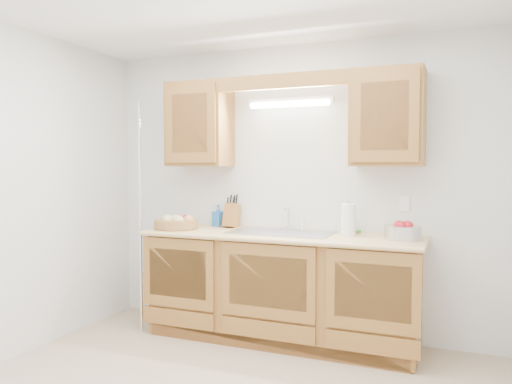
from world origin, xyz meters
The scene contains 17 objects.
room centered at (0.00, 0.00, 1.25)m, with size 3.52×3.50×2.50m.
base_cabinets centered at (0.00, 1.20, 0.44)m, with size 2.20×0.60×0.86m, color olive.
countertop centered at (0.00, 1.19, 0.88)m, with size 2.30×0.63×0.04m, color tan.
upper_cabinet_left centered at (-0.83, 1.33, 1.83)m, with size 0.55×0.33×0.75m, color olive.
upper_cabinet_right centered at (0.83, 1.33, 1.83)m, with size 0.55×0.33×0.75m, color olive.
valance centered at (0.00, 1.19, 2.14)m, with size 2.20×0.05×0.12m, color olive.
fluorescent_fixture centered at (0.00, 1.42, 2.00)m, with size 0.76×0.08×0.08m.
sink centered at (0.00, 1.21, 0.83)m, with size 0.84×0.46×0.36m.
wire_shelf_pole centered at (-1.20, 0.94, 1.00)m, with size 0.03×0.03×2.00m, color silver.
outlet_plate centered at (0.95, 1.49, 1.15)m, with size 0.08×0.01×0.12m, color white.
fruit_basket centered at (-0.95, 1.12, 0.95)m, with size 0.41×0.41×0.12m.
knife_block centered at (-0.54, 1.39, 1.01)m, with size 0.12×0.18×0.31m.
orange_canister centered at (-0.54, 1.44, 1.00)m, with size 0.07×0.07×0.20m.
soap_bottle centered at (-0.70, 1.44, 1.00)m, with size 0.09×0.09×0.19m, color blue.
sponge centered at (0.54, 1.44, 0.91)m, with size 0.14×0.10×0.03m.
paper_towel centered at (0.54, 1.29, 1.02)m, with size 0.14×0.14×0.30m.
apple_bowl centered at (0.97, 1.20, 0.96)m, with size 0.28×0.28×0.14m.
Camera 1 is at (1.37, -2.66, 1.45)m, focal length 35.00 mm.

